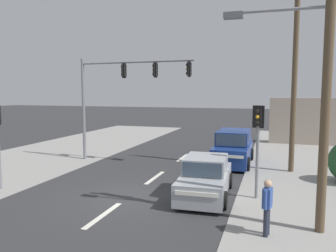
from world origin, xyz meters
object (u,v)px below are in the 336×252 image
traffic_signal_mast (119,87)px  pedestrian_at_kerb (267,204)px  sedan_oncoming_mid (205,178)px  suv_receding_far (233,148)px  utility_pole_foreground_right (322,66)px  pedestal_signal_right_kerb (258,136)px  utility_pole_midground_right (295,65)px

traffic_signal_mast → pedestrian_at_kerb: traffic_signal_mast is taller
traffic_signal_mast → sedan_oncoming_mid: size_ratio=1.60×
traffic_signal_mast → suv_receding_far: 7.37m
utility_pole_foreground_right → sedan_oncoming_mid: size_ratio=2.05×
pedestal_signal_right_kerb → suv_receding_far: 6.28m
traffic_signal_mast → pedestal_signal_right_kerb: bearing=-28.9°
utility_pole_foreground_right → utility_pole_midground_right: (-0.29, 7.45, 0.62)m
utility_pole_foreground_right → pedestrian_at_kerb: utility_pole_foreground_right is taller
traffic_signal_mast → pedestal_signal_right_kerb: 9.19m
utility_pole_foreground_right → traffic_signal_mast: utility_pole_foreground_right is taller
utility_pole_midground_right → suv_receding_far: bearing=161.9°
utility_pole_foreground_right → pedestrian_at_kerb: 4.14m
utility_pole_foreground_right → sedan_oncoming_mid: utility_pole_foreground_right is taller
utility_pole_foreground_right → suv_receding_far: 9.87m
suv_receding_far → sedan_oncoming_mid: size_ratio=1.05×
pedestal_signal_right_kerb → pedestrian_at_kerb: pedestal_signal_right_kerb is taller
utility_pole_foreground_right → pedestrian_at_kerb: size_ratio=5.42×
pedestal_signal_right_kerb → suv_receding_far: size_ratio=0.78×
utility_pole_foreground_right → pedestrian_at_kerb: (-1.32, -0.75, -3.85)m
suv_receding_far → pedestrian_at_kerb: 9.41m
sedan_oncoming_mid → pedestrian_at_kerb: (2.36, -3.05, 0.22)m
utility_pole_foreground_right → utility_pole_midground_right: 7.48m
pedestal_signal_right_kerb → sedan_oncoming_mid: size_ratio=0.82×
pedestal_signal_right_kerb → pedestrian_at_kerb: (0.44, -3.30, -1.49)m
pedestal_signal_right_kerb → utility_pole_midground_right: bearing=73.2°
suv_receding_far → sedan_oncoming_mid: bearing=-93.4°
pedestrian_at_kerb → pedestal_signal_right_kerb: bearing=97.6°
pedestrian_at_kerb → suv_receding_far: bearing=102.3°
traffic_signal_mast → sedan_oncoming_mid: 8.35m
utility_pole_midground_right → pedestrian_at_kerb: size_ratio=6.32×
utility_pole_foreground_right → pedestrian_at_kerb: bearing=-150.6°
utility_pole_foreground_right → suv_receding_far: size_ratio=1.94×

